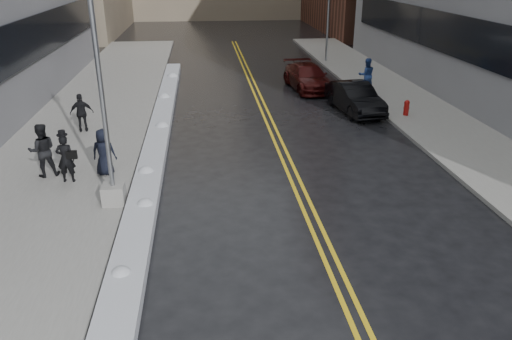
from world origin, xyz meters
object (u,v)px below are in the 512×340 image
object	(u,v)px
pedestrian_c	(104,152)
pedestrian_east	(366,75)
fire_hydrant	(407,107)
car_black	(355,98)
lamppost	(106,128)
pedestrian_d	(82,113)
traffic_signal	(328,14)
pedestrian_b	(42,150)
pedestrian_fedora	(66,159)
car_maroon	(308,77)

from	to	relation	value
pedestrian_c	pedestrian_east	distance (m)	16.21
pedestrian_east	fire_hydrant	bearing A→B (deg)	97.92
pedestrian_east	car_black	size ratio (longest dim) A/B	0.42
lamppost	pedestrian_c	xyz separation A→B (m)	(-0.62, 2.28, -1.57)
lamppost	pedestrian_d	size ratio (longest dim) A/B	4.66
pedestrian_c	pedestrian_d	size ratio (longest dim) A/B	0.99
traffic_signal	fire_hydrant	bearing A→B (deg)	-87.95
fire_hydrant	traffic_signal	world-z (taller)	traffic_signal
fire_hydrant	pedestrian_c	size ratio (longest dim) A/B	0.45
fire_hydrant	car_black	size ratio (longest dim) A/B	0.17
lamppost	pedestrian_d	world-z (taller)	lamppost
pedestrian_c	pedestrian_b	bearing A→B (deg)	3.18
pedestrian_b	pedestrian_c	size ratio (longest dim) A/B	1.13
lamppost	fire_hydrant	distance (m)	14.81
traffic_signal	pedestrian_c	world-z (taller)	traffic_signal
pedestrian_fedora	pedestrian_c	xyz separation A→B (m)	(1.14, 0.46, 0.01)
traffic_signal	pedestrian_b	xyz separation A→B (m)	(-14.43, -19.61, -2.33)
fire_hydrant	pedestrian_east	xyz separation A→B (m)	(-0.50, 4.68, 0.53)
fire_hydrant	car_maroon	distance (m)	7.10
pedestrian_d	car_maroon	xyz separation A→B (m)	(11.19, 7.03, -0.26)
pedestrian_d	car_maroon	distance (m)	13.22
lamppost	car_black	size ratio (longest dim) A/B	1.74
pedestrian_b	car_black	distance (m)	14.53
pedestrian_c	pedestrian_d	bearing A→B (deg)	-64.30
fire_hydrant	traffic_signal	xyz separation A→B (m)	(-0.50, 14.00, 2.85)
traffic_signal	car_black	distance (m)	13.10
car_black	car_maroon	world-z (taller)	car_black
pedestrian_fedora	pedestrian_d	bearing A→B (deg)	-82.85
traffic_signal	pedestrian_fedora	bearing A→B (deg)	-123.90
pedestrian_b	pedestrian_east	world-z (taller)	pedestrian_east
fire_hydrant	pedestrian_d	size ratio (longest dim) A/B	0.45
fire_hydrant	pedestrian_fedora	size ratio (longest dim) A/B	0.45
fire_hydrant	car_black	bearing A→B (deg)	149.08
fire_hydrant	pedestrian_fedora	world-z (taller)	pedestrian_fedora
pedestrian_fedora	pedestrian_c	bearing A→B (deg)	-157.08
traffic_signal	car_black	bearing A→B (deg)	-97.37
fire_hydrant	pedestrian_d	xyz separation A→B (m)	(-14.66, -0.84, 0.42)
pedestrian_d	traffic_signal	bearing A→B (deg)	-145.00
pedestrian_d	pedestrian_east	distance (m)	15.20
pedestrian_c	car_black	distance (m)	12.86
car_maroon	fire_hydrant	bearing A→B (deg)	-66.73
lamppost	traffic_signal	xyz separation A→B (m)	(11.80, 22.00, 0.87)
lamppost	pedestrian_c	size ratio (longest dim) A/B	4.70
traffic_signal	pedestrian_east	size ratio (longest dim) A/B	3.24
car_maroon	pedestrian_b	bearing A→B (deg)	-140.10
pedestrian_d	pedestrian_fedora	bearing A→B (deg)	85.02
lamppost	car_maroon	size ratio (longest dim) A/B	1.57
pedestrian_east	car_maroon	size ratio (longest dim) A/B	0.38
pedestrian_d	fire_hydrant	bearing A→B (deg)	171.92
pedestrian_b	pedestrian_c	xyz separation A→B (m)	(2.01, -0.10, -0.11)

